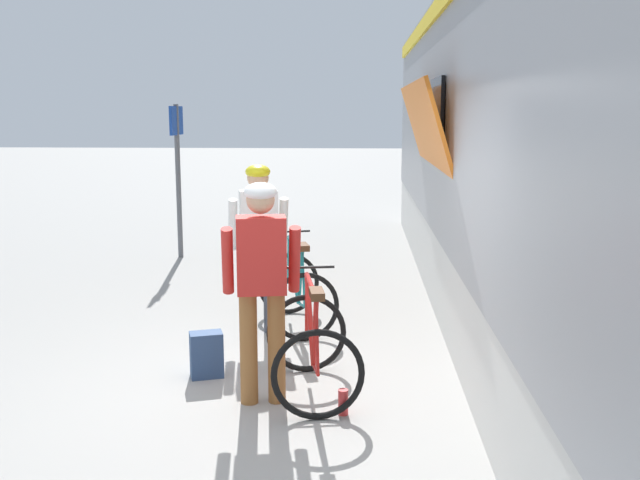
% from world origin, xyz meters
% --- Properties ---
extents(ground_plane, '(80.00, 80.00, 0.00)m').
position_xyz_m(ground_plane, '(0.00, 0.00, 0.00)').
color(ground_plane, '#A09E99').
extents(train_car, '(3.29, 17.04, 3.88)m').
position_xyz_m(train_car, '(3.01, 0.83, 1.97)').
color(train_car, gray).
rests_on(train_car, ground).
extents(cyclist_near_in_red, '(0.64, 0.37, 1.76)m').
position_xyz_m(cyclist_near_in_red, '(-0.10, -0.03, 1.05)').
color(cyclist_near_in_red, '#935B2D').
rests_on(cyclist_near_in_red, ground).
extents(cyclist_far_in_white, '(0.65, 0.40, 1.76)m').
position_xyz_m(cyclist_far_in_white, '(-0.38, 1.80, 1.05)').
color(cyclist_far_in_white, '#4C515B').
rests_on(cyclist_far_in_white, ground).
extents(bicycle_near_red, '(0.87, 1.17, 0.99)m').
position_xyz_m(bicycle_near_red, '(0.28, 0.15, 0.40)').
color(bicycle_near_red, black).
rests_on(bicycle_near_red, ground).
extents(bicycle_far_teal, '(0.96, 1.22, 0.99)m').
position_xyz_m(bicycle_far_teal, '(-0.02, 2.02, 0.40)').
color(bicycle_far_teal, black).
rests_on(bicycle_far_teal, ground).
extents(backpack_on_platform, '(0.32, 0.26, 0.40)m').
position_xyz_m(backpack_on_platform, '(-0.67, 0.49, 0.20)').
color(backpack_on_platform, navy).
rests_on(backpack_on_platform, ground).
extents(water_bottle_near_the_bikes, '(0.08, 0.08, 0.20)m').
position_xyz_m(water_bottle_near_the_bikes, '(0.54, -0.24, 0.10)').
color(water_bottle_near_the_bikes, red).
rests_on(water_bottle_near_the_bikes, ground).
extents(platform_sign_post, '(0.08, 0.70, 2.40)m').
position_xyz_m(platform_sign_post, '(-2.18, 5.68, 1.62)').
color(platform_sign_post, '#595B60').
rests_on(platform_sign_post, ground).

